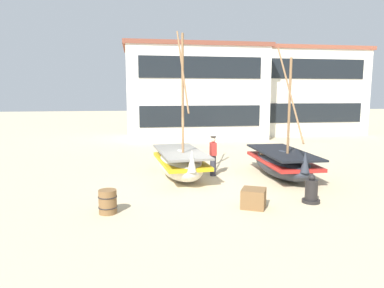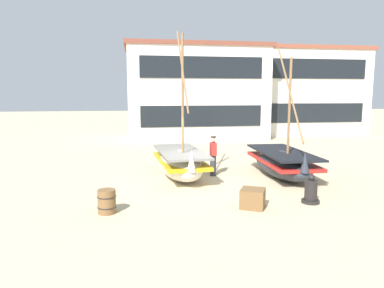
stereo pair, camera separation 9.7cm
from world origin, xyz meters
name	(u,v)px [view 1 (the left image)]	position (x,y,z in m)	size (l,w,h in m)	color
ground_plane	(196,183)	(0.00, 0.00, 0.00)	(120.00, 120.00, 0.00)	#CCB78E
fishing_boat_near_left	(180,163)	(-0.49, 0.98, 0.64)	(2.02, 4.31, 5.96)	silver
fishing_boat_centre_large	(282,162)	(3.73, 0.51, 0.61)	(1.92, 4.56, 5.37)	#2D333D
fisherman_by_hull	(213,156)	(0.93, 1.15, 0.83)	(0.26, 0.37, 1.68)	#33333D
capstan_winch	(311,191)	(3.20, -3.01, 0.37)	(0.56, 0.56, 0.93)	black
wooden_barrel	(108,202)	(-3.13, -3.01, 0.35)	(0.56, 0.56, 0.70)	brown
cargo_crate	(253,198)	(1.22, -3.19, 0.29)	(0.70, 0.70, 0.58)	brown
harbor_building_main	(194,92)	(2.36, 14.26, 3.57)	(10.76, 5.78, 7.11)	white
harbor_building_annex	(297,91)	(11.78, 16.00, 3.65)	(10.86, 5.37, 7.28)	silver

